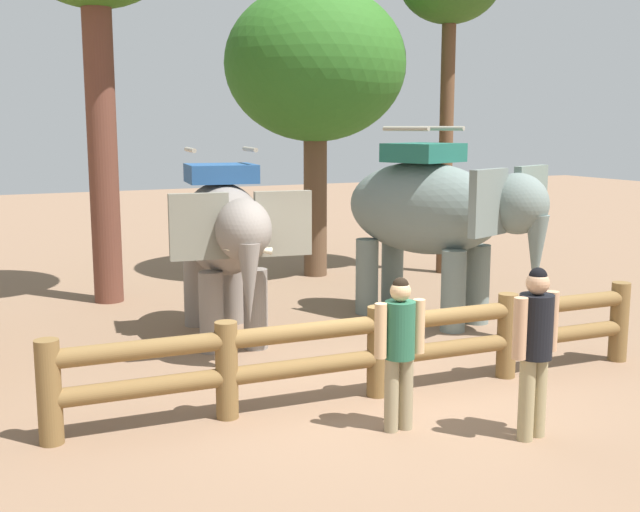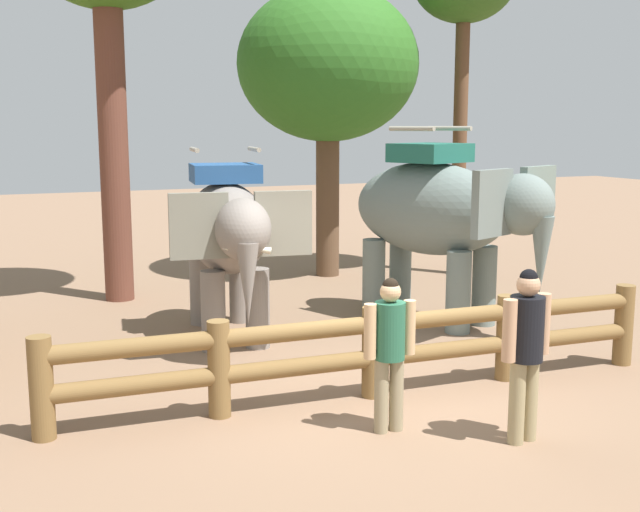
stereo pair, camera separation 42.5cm
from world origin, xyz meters
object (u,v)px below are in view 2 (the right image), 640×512
at_px(elephant_center, 441,214).
at_px(tourist_man_in_blue, 390,344).
at_px(tree_far_right, 328,66).
at_px(tourist_woman_in_black, 526,343).
at_px(elephant_near_left, 228,233).
at_px(log_fence, 372,345).

bearing_deg(elephant_center, tourist_man_in_blue, -127.46).
bearing_deg(tree_far_right, tourist_man_in_blue, -109.13).
distance_m(tourist_woman_in_black, tourist_man_in_blue, 1.32).
height_order(elephant_near_left, elephant_center, elephant_center).
relative_size(elephant_center, tourist_man_in_blue, 2.28).
relative_size(log_fence, tourist_man_in_blue, 4.62).
xyz_separation_m(log_fence, elephant_near_left, (-0.80, 3.02, 0.95)).
height_order(log_fence, tourist_man_in_blue, tourist_man_in_blue).
bearing_deg(tourist_man_in_blue, tourist_woman_in_black, -34.33).
xyz_separation_m(elephant_near_left, tourist_man_in_blue, (0.49, -4.01, -0.63)).
relative_size(elephant_near_left, tourist_woman_in_black, 1.89).
relative_size(log_fence, tree_far_right, 1.27).
distance_m(elephant_near_left, tourist_woman_in_black, 5.04).
xyz_separation_m(tourist_woman_in_black, tree_far_right, (1.67, 8.71, 3.23)).
relative_size(tourist_woman_in_black, tourist_man_in_blue, 1.09).
distance_m(log_fence, tree_far_right, 8.23).
relative_size(elephant_near_left, tree_far_right, 0.56).
relative_size(elephant_near_left, elephant_center, 0.90).
bearing_deg(elephant_near_left, tourist_man_in_blue, -83.01).
bearing_deg(elephant_near_left, tree_far_right, 50.57).
distance_m(elephant_near_left, elephant_center, 3.35).
height_order(log_fence, tourist_woman_in_black, tourist_woman_in_black).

